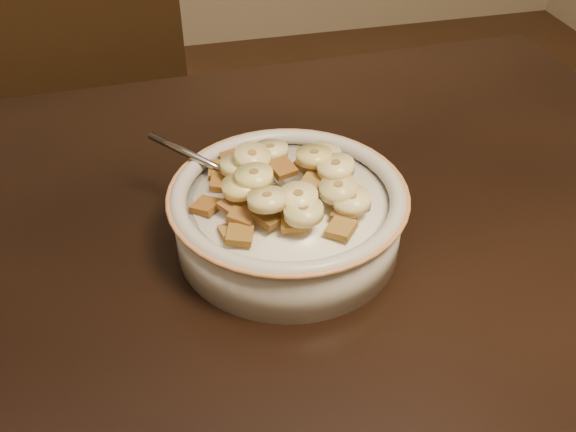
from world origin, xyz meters
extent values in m
cube|color=black|center=(0.03, 0.57, 0.43)|extent=(0.48, 0.48, 0.86)
cylinder|color=#B0A493|center=(0.25, 0.11, 0.77)|extent=(0.19, 0.19, 0.05)
cylinder|color=white|center=(0.25, 0.11, 0.80)|extent=(0.16, 0.16, 0.00)
ellipsoid|color=gray|center=(0.22, 0.13, 0.80)|extent=(0.06, 0.06, 0.01)
cube|color=olive|center=(0.24, 0.07, 0.81)|extent=(0.02, 0.02, 0.01)
cube|color=#975B2C|center=(0.27, 0.15, 0.81)|extent=(0.03, 0.03, 0.01)
cube|color=brown|center=(0.22, 0.13, 0.81)|extent=(0.03, 0.03, 0.01)
cube|color=brown|center=(0.22, 0.08, 0.81)|extent=(0.03, 0.03, 0.01)
cube|color=brown|center=(0.20, 0.09, 0.81)|extent=(0.03, 0.03, 0.01)
cube|color=brown|center=(0.29, 0.11, 0.81)|extent=(0.03, 0.03, 0.01)
cube|color=olive|center=(0.27, 0.06, 0.81)|extent=(0.03, 0.03, 0.01)
cube|color=brown|center=(0.28, 0.07, 0.81)|extent=(0.03, 0.03, 0.01)
cube|color=olive|center=(0.29, 0.10, 0.80)|extent=(0.02, 0.02, 0.01)
cube|color=olive|center=(0.27, 0.11, 0.81)|extent=(0.03, 0.03, 0.01)
cube|color=brown|center=(0.20, 0.10, 0.81)|extent=(0.03, 0.03, 0.01)
cube|color=#9A6434|center=(0.19, 0.08, 0.80)|extent=(0.02, 0.02, 0.01)
cube|color=brown|center=(0.19, 0.14, 0.80)|extent=(0.03, 0.03, 0.01)
cube|color=brown|center=(0.30, 0.09, 0.80)|extent=(0.02, 0.02, 0.01)
cube|color=brown|center=(0.18, 0.11, 0.80)|extent=(0.03, 0.03, 0.01)
cube|color=brown|center=(0.21, 0.17, 0.81)|extent=(0.02, 0.02, 0.01)
cube|color=brown|center=(0.20, 0.07, 0.81)|extent=(0.03, 0.03, 0.01)
cube|color=brown|center=(0.20, 0.16, 0.80)|extent=(0.02, 0.02, 0.01)
cube|color=brown|center=(0.24, 0.13, 0.82)|extent=(0.03, 0.03, 0.01)
cube|color=brown|center=(0.29, 0.15, 0.80)|extent=(0.03, 0.03, 0.01)
cylinder|color=#EBD88E|center=(0.21, 0.14, 0.82)|extent=(0.04, 0.04, 0.01)
cylinder|color=#FFEA7D|center=(0.21, 0.11, 0.82)|extent=(0.04, 0.04, 0.01)
cylinder|color=#EFCF84|center=(0.22, 0.14, 0.83)|extent=(0.04, 0.04, 0.02)
cylinder|color=#FAE294|center=(0.25, 0.08, 0.82)|extent=(0.04, 0.04, 0.01)
cylinder|color=beige|center=(0.28, 0.14, 0.82)|extent=(0.04, 0.04, 0.01)
cylinder|color=#D7C875|center=(0.22, 0.08, 0.83)|extent=(0.04, 0.04, 0.02)
cylinder|color=#E4D180|center=(0.29, 0.08, 0.81)|extent=(0.04, 0.04, 0.01)
cylinder|color=#D8C07C|center=(0.25, 0.07, 0.82)|extent=(0.04, 0.04, 0.01)
cylinder|color=#EFD984|center=(0.29, 0.11, 0.83)|extent=(0.04, 0.04, 0.01)
cylinder|color=beige|center=(0.24, 0.16, 0.82)|extent=(0.04, 0.04, 0.01)
cylinder|color=#DEC46A|center=(0.27, 0.13, 0.82)|extent=(0.04, 0.04, 0.01)
cylinder|color=#E2D570|center=(0.22, 0.11, 0.83)|extent=(0.04, 0.04, 0.01)
cylinder|color=beige|center=(0.28, 0.09, 0.82)|extent=(0.04, 0.04, 0.01)
camera|label=1|loc=(0.14, -0.31, 1.13)|focal=40.00mm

